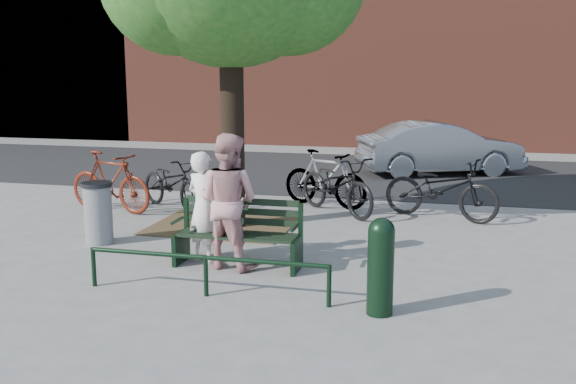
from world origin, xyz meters
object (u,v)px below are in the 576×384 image
(person_right, at_px, (228,201))
(parked_car, at_px, (440,148))
(park_bench, at_px, (239,232))
(litter_bin, at_px, (98,212))
(bollard, at_px, (381,263))
(bicycle_c, at_px, (337,185))
(person_left, at_px, (203,207))

(person_right, height_order, parked_car, person_right)
(park_bench, distance_m, person_right, 0.47)
(litter_bin, relative_size, parked_car, 0.23)
(parked_car, bearing_deg, park_bench, 140.23)
(bollard, xyz_separation_m, parked_car, (0.48, 10.07, 0.09))
(person_right, bearing_deg, bollard, 163.74)
(person_right, xyz_separation_m, bollard, (2.21, -1.26, -0.34))
(person_right, relative_size, parked_car, 0.45)
(park_bench, relative_size, litter_bin, 1.79)
(park_bench, relative_size, bicycle_c, 0.83)
(person_right, relative_size, bicycle_c, 0.88)
(bicycle_c, height_order, parked_car, parked_car)
(litter_bin, bearing_deg, person_left, -14.34)
(person_left, xyz_separation_m, parked_car, (3.12, 8.65, -0.10))
(park_bench, bearing_deg, person_right, -141.98)
(person_left, bearing_deg, bollard, 179.67)
(person_right, distance_m, parked_car, 9.22)
(person_left, bearing_deg, litter_bin, 13.69)
(litter_bin, distance_m, parked_car, 9.60)
(park_bench, height_order, parked_car, parked_car)
(bicycle_c, bearing_deg, park_bench, -149.90)
(litter_bin, bearing_deg, parked_car, 58.11)
(person_right, xyz_separation_m, bicycle_c, (0.89, 3.65, -0.37))
(park_bench, xyz_separation_m, bollard, (2.09, -1.35, 0.11))
(litter_bin, bearing_deg, bollard, -22.73)
(person_left, xyz_separation_m, person_right, (0.43, -0.17, 0.14))
(park_bench, distance_m, person_left, 0.63)
(park_bench, height_order, person_left, person_left)
(park_bench, relative_size, parked_car, 0.42)
(bollard, bearing_deg, bicycle_c, 105.09)
(park_bench, xyz_separation_m, person_right, (-0.12, -0.10, 0.45))
(park_bench, height_order, bollard, bollard)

